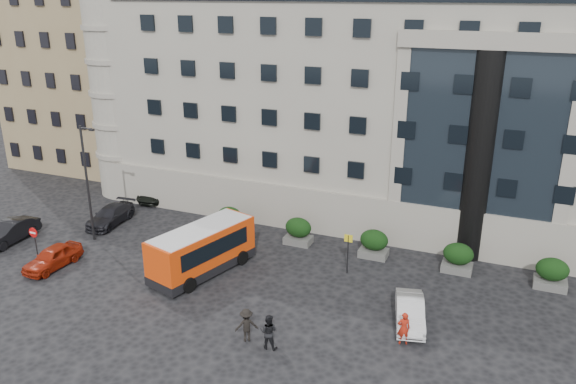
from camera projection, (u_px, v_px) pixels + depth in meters
name	position (u px, v px, depth m)	size (l,w,h in m)	color
ground	(228.00, 294.00, 31.66)	(120.00, 120.00, 0.00)	black
civic_building	(418.00, 84.00, 45.55)	(44.00, 24.00, 18.00)	gray
entrance_column	(479.00, 159.00, 34.06)	(1.80, 1.80, 13.00)	black
apartment_near	(104.00, 58.00, 54.32)	(14.00, 14.00, 20.00)	#8D7652
apartment_far	(179.00, 34.00, 70.70)	(13.00, 13.00, 22.00)	#83674C
hedge_a	(230.00, 219.00, 39.57)	(1.80, 1.26, 1.84)	#545451
hedge_b	(298.00, 231.00, 37.69)	(1.80, 1.26, 1.84)	#545451
hedge_c	(374.00, 243.00, 35.81)	(1.80, 1.26, 1.84)	#545451
hedge_d	(458.00, 257.00, 33.93)	(1.80, 1.26, 1.84)	#545451
hedge_e	(552.00, 273.00, 32.05)	(1.80, 1.26, 1.84)	#545451
street_lamp	(88.00, 179.00, 37.10)	(1.16, 0.18, 8.00)	#262628
bus_stop_sign	(348.00, 247.00, 33.43)	(0.50, 0.08, 2.52)	#262628
no_entry_sign	(34.00, 238.00, 34.90)	(0.64, 0.16, 2.32)	#262628
minibus	(202.00, 248.00, 33.62)	(4.17, 7.28, 2.88)	#E83E0A
red_truck	(149.00, 160.00, 52.11)	(2.97, 5.01, 2.53)	maroon
parked_car_a	(53.00, 257.00, 34.52)	(1.58, 3.92, 1.33)	#9C200B
parked_car_b	(9.00, 232.00, 37.96)	(1.55, 4.44, 1.46)	black
parked_car_c	(110.00, 215.00, 40.98)	(1.82, 4.49, 1.30)	black
parked_car_d	(160.00, 191.00, 45.97)	(2.18, 4.73, 1.32)	black
white_taxi	(410.00, 312.00, 28.68)	(1.38, 3.97, 1.31)	silver
pedestrian_a	(404.00, 328.00, 26.93)	(0.63, 0.41, 1.72)	#AA2111
pedestrian_b	(268.00, 332.00, 26.60)	(0.87, 0.68, 1.78)	black
pedestrian_c	(246.00, 325.00, 27.18)	(1.11, 0.64, 1.72)	black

